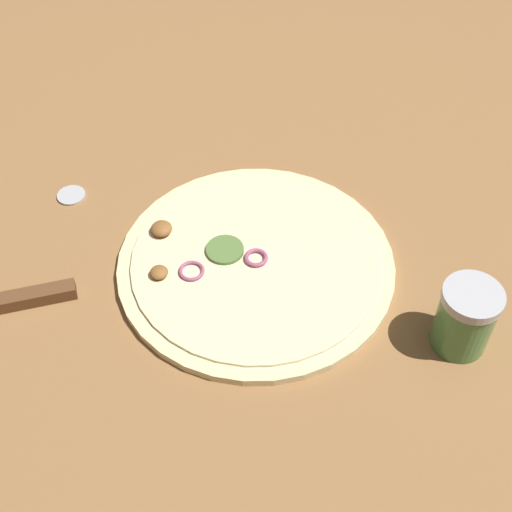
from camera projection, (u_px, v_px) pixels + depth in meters
name	position (u px, v px, depth m)	size (l,w,h in m)	color
ground_plane	(256.00, 267.00, 0.89)	(3.00, 3.00, 0.00)	olive
pizza	(255.00, 263.00, 0.89)	(0.34, 0.34, 0.03)	beige
spice_jar	(465.00, 318.00, 0.78)	(0.07, 0.07, 0.09)	#4C7F42
loose_cap	(71.00, 195.00, 0.97)	(0.04, 0.04, 0.01)	#B2B2B7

